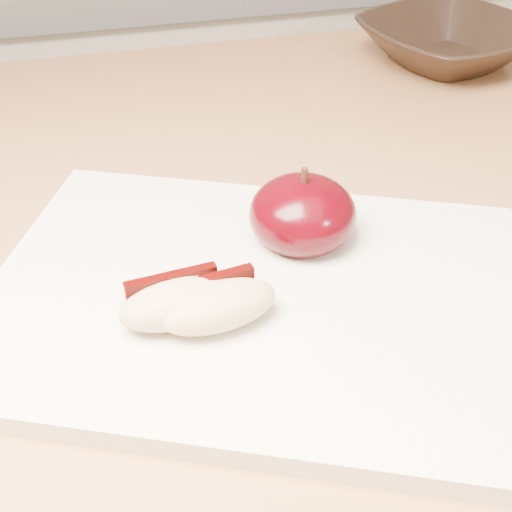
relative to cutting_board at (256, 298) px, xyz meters
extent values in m
cube|color=silver|center=(0.03, 0.82, -0.46)|extent=(2.40, 0.60, 0.90)
cube|color=#A36E47|center=(0.03, 0.12, -0.03)|extent=(1.64, 0.64, 0.04)
cube|color=silver|center=(0.00, 0.00, 0.00)|extent=(0.39, 0.35, 0.01)
ellipsoid|color=black|center=(0.04, 0.05, 0.02)|extent=(0.09, 0.09, 0.05)
cylinder|color=black|center=(0.04, 0.05, 0.05)|extent=(0.00, 0.00, 0.01)
ellipsoid|color=tan|center=(-0.05, -0.02, 0.02)|extent=(0.07, 0.04, 0.02)
cube|color=black|center=(-0.05, 0.00, 0.02)|extent=(0.05, 0.01, 0.02)
ellipsoid|color=tan|center=(-0.03, -0.02, 0.02)|extent=(0.07, 0.04, 0.02)
cube|color=black|center=(-0.03, -0.01, 0.02)|extent=(0.05, 0.01, 0.02)
imported|color=black|center=(0.29, 0.32, 0.01)|extent=(0.21, 0.21, 0.04)
camera|label=1|loc=(-0.08, -0.32, 0.28)|focal=50.00mm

